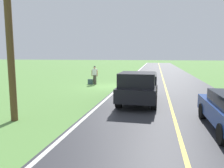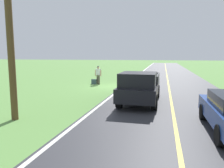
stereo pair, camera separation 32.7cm
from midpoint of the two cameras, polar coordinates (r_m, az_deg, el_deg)
ground_plane at (r=18.92m, az=0.77°, el=-0.66°), size 200.00×200.00×0.00m
road_surface at (r=18.49m, az=15.36°, el=-1.12°), size 8.06×120.00×0.00m
lane_edge_line at (r=18.75m, az=3.52°, el=-0.74°), size 0.16×117.60×0.00m
lane_centre_line at (r=18.49m, az=15.36°, el=-1.11°), size 0.14×117.60×0.00m
hitchhiker_walking at (r=20.32m, az=-3.18°, el=2.69°), size 0.62×0.52×1.75m
suitcase_carried at (r=20.45m, az=-4.36°, el=0.62°), size 0.47×0.21×0.48m
pickup_truck_passing at (r=12.43m, az=8.17°, el=-0.61°), size 2.15×5.42×1.82m
utility_pole_roadside at (r=9.83m, az=-24.56°, el=12.28°), size 0.28×0.28×7.29m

